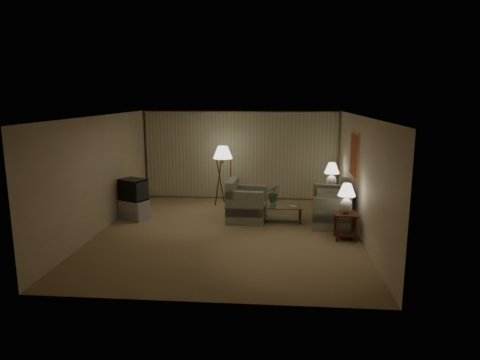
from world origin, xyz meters
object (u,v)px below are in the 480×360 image
at_px(sofa, 331,206).
at_px(armchair, 247,204).
at_px(table_lamp_near, 347,196).
at_px(crt_tv, 133,190).
at_px(vase, 274,202).
at_px(coffee_table, 279,211).
at_px(ottoman, 255,201).
at_px(side_table_near, 345,222).
at_px(floor_lamp, 223,174).
at_px(table_lamp_far, 332,173).
at_px(tv_cabinet, 134,209).
at_px(side_table_far, 331,195).

bearing_deg(sofa, armchair, -82.59).
bearing_deg(table_lamp_near, armchair, 150.87).
distance_m(crt_tv, vase, 3.61).
relative_size(coffee_table, ottoman, 1.86).
bearing_deg(side_table_near, armchair, 150.87).
bearing_deg(coffee_table, crt_tv, -178.80).
relative_size(floor_lamp, vase, 10.19).
xyz_separation_m(table_lamp_far, coffee_table, (-1.45, -1.35, -0.75)).
bearing_deg(armchair, crt_tv, 95.51).
height_order(armchair, floor_lamp, floor_lamp).
distance_m(armchair, tv_cabinet, 2.92).
xyz_separation_m(tv_cabinet, ottoman, (3.08, 1.30, -0.04)).
height_order(side_table_near, floor_lamp, floor_lamp).
xyz_separation_m(floor_lamp, vase, (1.49, -1.61, -0.40)).
relative_size(armchair, floor_lamp, 0.65).
xyz_separation_m(tv_cabinet, crt_tv, (0.00, 0.00, 0.53)).
bearing_deg(tv_cabinet, table_lamp_near, 14.23).
height_order(table_lamp_far, coffee_table, table_lamp_far).
bearing_deg(vase, table_lamp_far, 40.20).
xyz_separation_m(sofa, armchair, (-2.14, -0.08, 0.02)).
xyz_separation_m(table_lamp_far, crt_tv, (-5.20, -1.43, -0.25)).
bearing_deg(crt_tv, sofa, 28.95).
bearing_deg(floor_lamp, side_table_far, -4.88).
height_order(side_table_far, table_lamp_near, table_lamp_near).
distance_m(table_lamp_near, tv_cabinet, 5.38).
relative_size(side_table_far, table_lamp_near, 0.90).
bearing_deg(sofa, coffee_table, -80.23).
bearing_deg(table_lamp_near, coffee_table, 139.18).
bearing_deg(ottoman, sofa, -29.77).
bearing_deg(crt_tv, armchair, 28.94).
xyz_separation_m(sofa, vase, (-1.45, -0.10, 0.10)).
bearing_deg(side_table_near, vase, 141.96).
xyz_separation_m(crt_tv, vase, (3.60, 0.08, -0.28)).
xyz_separation_m(armchair, side_table_far, (2.29, 1.33, -0.02)).
bearing_deg(armchair, ottoman, -4.47).
relative_size(table_lamp_near, vase, 3.95).
height_order(sofa, floor_lamp, floor_lamp).
distance_m(armchair, coffee_table, 0.85).
bearing_deg(tv_cabinet, armchair, 28.94).
distance_m(sofa, table_lamp_far, 1.41).
bearing_deg(ottoman, tv_cabinet, -157.08).
xyz_separation_m(side_table_near, crt_tv, (-5.20, 1.17, 0.37)).
bearing_deg(side_table_far, coffee_table, -136.99).
xyz_separation_m(sofa, coffee_table, (-1.30, -0.10, -0.12)).
bearing_deg(coffee_table, side_table_far, 43.01).
height_order(sofa, table_lamp_near, table_lamp_near).
bearing_deg(table_lamp_far, side_table_near, -90.00).
bearing_deg(coffee_table, floor_lamp, 135.45).
bearing_deg(ottoman, table_lamp_near, -49.46).
height_order(side_table_near, crt_tv, crt_tv).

